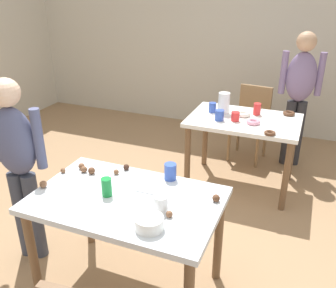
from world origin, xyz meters
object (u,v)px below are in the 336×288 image
Objects in this scene: dining_table_near at (127,211)px; chair_far_table at (251,118)px; person_adult_far at (299,89)px; person_girl_near at (18,158)px; soda_can at (107,187)px; dining_table_far at (243,129)px; pitcher_far at (224,103)px; mixing_bowl at (149,223)px.

chair_far_table is at bearing 81.43° from dining_table_near.
person_girl_near is at bearing -125.78° from person_adult_far.
person_adult_far reaches higher than person_girl_near.
person_girl_near is 11.75× the size of soda_can.
person_girl_near is at bearing -117.30° from chair_far_table.
dining_table_near is 0.84× the size of person_girl_near.
person_adult_far is at bearing 68.18° from soda_can.
chair_far_table is (-0.04, 0.73, -0.14)m from dining_table_far.
soda_can reaches higher than dining_table_far.
dining_table_near is 1.82m from pitcher_far.
dining_table_near is 0.21m from soda_can.
dining_table_far is 1.83m from soda_can.
person_adult_far is at bearing 57.96° from dining_table_far.
soda_can is at bearing -170.65° from dining_table_near.
dining_table_near is at bearing -103.35° from dining_table_far.
dining_table_near is at bearing -95.46° from pitcher_far.
person_girl_near reaches higher than mixing_bowl.
pitcher_far is (1.05, 1.78, 0.00)m from person_girl_near.
pitcher_far is at bearing 84.54° from dining_table_near.
pitcher_far is at bearing -107.00° from chair_far_table.
person_adult_far is (1.74, 2.41, 0.06)m from person_girl_near.
person_adult_far is at bearing 42.74° from pitcher_far.
mixing_bowl is (1.15, -0.26, -0.07)m from person_girl_near.
person_girl_near is 6.69× the size of pitcher_far.
soda_can is at bearing -107.07° from dining_table_far.
pitcher_far is at bearing 92.69° from mixing_bowl.
mixing_bowl is (-0.59, -2.67, -0.13)m from person_adult_far.
person_girl_near is (-0.88, 0.03, 0.20)m from dining_table_near.
mixing_bowl is (-0.14, -1.95, 0.15)m from dining_table_far.
dining_table_far is 6.62× the size of mixing_bowl.
dining_table_far is 8.86× the size of soda_can.
dining_table_near is 0.38m from mixing_bowl.
person_girl_near is (-1.29, -1.69, 0.21)m from dining_table_far.
dining_table_far is 1.24× the size of chair_far_table.
person_adult_far is at bearing 54.22° from person_girl_near.
dining_table_far is (0.41, 1.72, -0.01)m from dining_table_near.
mixing_bowl is at bearing -94.10° from dining_table_far.
person_girl_near is 2.06m from pitcher_far.
mixing_bowl reaches higher than dining_table_near.
person_adult_far is (0.45, 0.72, 0.27)m from dining_table_far.
person_girl_near reaches higher than chair_far_table.
soda_can is (-0.39, 0.21, 0.03)m from mixing_bowl.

